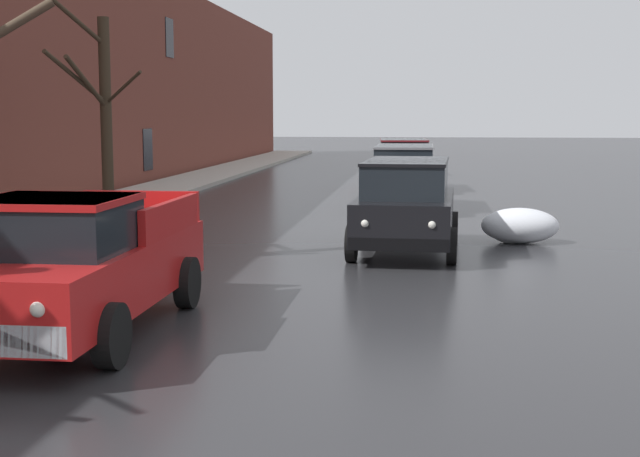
{
  "coord_description": "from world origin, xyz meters",
  "views": [
    {
      "loc": [
        2.81,
        -3.07,
        2.71
      ],
      "look_at": [
        1.36,
        8.97,
        1.13
      ],
      "focal_mm": 49.43,
      "sensor_mm": 36.0,
      "label": 1
    }
  ],
  "objects_px": {
    "pickup_truck_red_approaching_near_lane": "(75,264)",
    "suv_grey_parked_kerbside_mid": "(404,175)",
    "suv_black_parked_kerbside_close": "(406,202)",
    "sedan_green_queued_behind_truck": "(404,158)",
    "suv_maroon_parked_far_down_block": "(403,162)",
    "bare_tree_mid_block": "(103,112)"
  },
  "relations": [
    {
      "from": "suv_grey_parked_kerbside_mid",
      "to": "suv_maroon_parked_far_down_block",
      "type": "distance_m",
      "value": 6.38
    },
    {
      "from": "pickup_truck_red_approaching_near_lane",
      "to": "suv_maroon_parked_far_down_block",
      "type": "distance_m",
      "value": 21.6
    },
    {
      "from": "suv_black_parked_kerbside_close",
      "to": "sedan_green_queued_behind_truck",
      "type": "bearing_deg",
      "value": 91.5
    },
    {
      "from": "suv_maroon_parked_far_down_block",
      "to": "bare_tree_mid_block",
      "type": "bearing_deg",
      "value": -123.57
    },
    {
      "from": "suv_black_parked_kerbside_close",
      "to": "suv_grey_parked_kerbside_mid",
      "type": "bearing_deg",
      "value": 91.71
    },
    {
      "from": "pickup_truck_red_approaching_near_lane",
      "to": "suv_grey_parked_kerbside_mid",
      "type": "xyz_separation_m",
      "value": [
        3.66,
        14.94,
        0.11
      ]
    },
    {
      "from": "suv_black_parked_kerbside_close",
      "to": "suv_grey_parked_kerbside_mid",
      "type": "xyz_separation_m",
      "value": [
        -0.24,
        7.92,
        0.0
      ]
    },
    {
      "from": "pickup_truck_red_approaching_near_lane",
      "to": "suv_black_parked_kerbside_close",
      "type": "bearing_deg",
      "value": 60.98
    },
    {
      "from": "suv_black_parked_kerbside_close",
      "to": "suv_grey_parked_kerbside_mid",
      "type": "height_order",
      "value": "same"
    },
    {
      "from": "pickup_truck_red_approaching_near_lane",
      "to": "sedan_green_queued_behind_truck",
      "type": "bearing_deg",
      "value": 83.47
    },
    {
      "from": "pickup_truck_red_approaching_near_lane",
      "to": "suv_black_parked_kerbside_close",
      "type": "height_order",
      "value": "suv_black_parked_kerbside_close"
    },
    {
      "from": "bare_tree_mid_block",
      "to": "sedan_green_queued_behind_truck",
      "type": "relative_size",
      "value": 1.28
    },
    {
      "from": "bare_tree_mid_block",
      "to": "suv_maroon_parked_far_down_block",
      "type": "relative_size",
      "value": 1.13
    },
    {
      "from": "suv_maroon_parked_far_down_block",
      "to": "sedan_green_queued_behind_truck",
      "type": "distance_m",
      "value": 7.69
    },
    {
      "from": "bare_tree_mid_block",
      "to": "suv_grey_parked_kerbside_mid",
      "type": "height_order",
      "value": "bare_tree_mid_block"
    },
    {
      "from": "suv_grey_parked_kerbside_mid",
      "to": "sedan_green_queued_behind_truck",
      "type": "xyz_separation_m",
      "value": [
        -0.34,
        14.06,
        -0.24
      ]
    },
    {
      "from": "suv_maroon_parked_far_down_block",
      "to": "suv_grey_parked_kerbside_mid",
      "type": "bearing_deg",
      "value": -88.23
    },
    {
      "from": "bare_tree_mid_block",
      "to": "sedan_green_queued_behind_truck",
      "type": "distance_m",
      "value": 19.69
    },
    {
      "from": "suv_black_parked_kerbside_close",
      "to": "sedan_green_queued_behind_truck",
      "type": "height_order",
      "value": "suv_black_parked_kerbside_close"
    },
    {
      "from": "suv_black_parked_kerbside_close",
      "to": "suv_grey_parked_kerbside_mid",
      "type": "relative_size",
      "value": 0.93
    },
    {
      "from": "pickup_truck_red_approaching_near_lane",
      "to": "suv_black_parked_kerbside_close",
      "type": "relative_size",
      "value": 1.17
    },
    {
      "from": "suv_grey_parked_kerbside_mid",
      "to": "suv_maroon_parked_far_down_block",
      "type": "height_order",
      "value": "same"
    }
  ]
}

